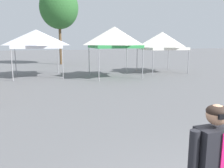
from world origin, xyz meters
TOP-DOWN VIEW (x-y plane):
  - canopy_tent_behind_center at (-1.93, 15.50)m, footprint 3.28×3.28m
  - canopy_tent_right_of_center at (3.14, 13.57)m, footprint 3.19×3.19m
  - canopy_tent_behind_left at (7.63, 14.86)m, footprint 3.27×3.27m
  - person_foreground at (-0.28, 0.26)m, footprint 0.65×0.26m
  - tree_behind_tents_left at (0.62, 24.13)m, footprint 4.05×4.05m

SIDE VIEW (x-z plane):
  - person_foreground at x=-0.28m, z-range 0.14..1.92m
  - canopy_tent_behind_left at x=7.63m, z-range 0.91..4.12m
  - canopy_tent_behind_center at x=-1.93m, z-range 1.00..4.27m
  - canopy_tent_right_of_center at x=3.14m, z-range 1.01..4.47m
  - tree_behind_tents_left at x=0.62m, z-range 1.87..10.08m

